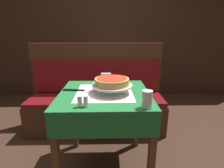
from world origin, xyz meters
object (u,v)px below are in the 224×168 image
Objects in this scene: water_glass_near at (147,99)px; pizza_pan_stand at (112,86)px; pizza_server at (82,90)px; pepper_shaker at (86,101)px; deep_dish_pizza at (112,81)px; dining_table_front at (105,105)px; dining_table_rear at (107,68)px; napkin_holder at (106,78)px; condiment_caddy at (105,60)px; booth_bench at (97,105)px; salt_shaker at (80,102)px.

pizza_pan_stand is at bearing 126.45° from water_glass_near.
pepper_shaker reaches higher than pizza_server.
dining_table_front is at bearing 171.02° from deep_dish_pizza.
dining_table_rear is at bearing 82.16° from pizza_server.
pepper_shaker is 0.76× the size of napkin_holder.
pepper_shaker is at bearing -122.92° from deep_dish_pizza.
pizza_server is 1.97× the size of condiment_caddy.
pizza_pan_stand is at bearing -76.42° from booth_bench.
deep_dish_pizza is at bearing -88.41° from dining_table_rear.
pizza_pan_stand is at bearing -88.41° from dining_table_rear.
napkin_holder is at bearing 98.73° from deep_dish_pizza.
pepper_shaker is (0.00, -1.07, 0.49)m from booth_bench.
napkin_holder is (0.21, 0.29, 0.04)m from pizza_server.
booth_bench is 0.96m from pizza_pan_stand.
booth_bench is 0.68m from napkin_holder.
dining_table_rear is at bearing 80.51° from booth_bench.
water_glass_near reaches higher than pepper_shaker.
booth_bench is 23.29× the size of pepper_shaker.
dining_table_rear is 0.17m from condiment_caddy.
napkin_holder reaches higher than pizza_server.
booth_bench reaches higher than pizza_pan_stand.
water_glass_near is at bearing -69.06° from booth_bench.
water_glass_near reaches higher than pizza_pan_stand.
dining_table_rear is at bearing 98.01° from water_glass_near.
water_glass_near is (0.29, -0.32, 0.18)m from dining_table_front.
pizza_pan_stand is at bearing 0.00° from deep_dish_pizza.
napkin_holder reaches higher than dining_table_front.
water_glass_near is (0.23, -0.31, -0.00)m from pizza_pan_stand.
deep_dish_pizza is (0.05, -1.64, 0.22)m from dining_table_rear.
deep_dish_pizza is (0.06, -0.01, 0.22)m from dining_table_front.
dining_table_rear is 2.24× the size of pizza_pan_stand.
booth_bench is 5.14× the size of pizza_pan_stand.
napkin_holder is at bearing 74.74° from salt_shaker.
pizza_server is at bearing 103.24° from pepper_shaker.
pizza_pan_stand is 4.53× the size of pepper_shaker.
dining_table_front is 1.01× the size of dining_table_rear.
deep_dish_pizza is 1.86× the size of condiment_caddy.
pizza_pan_stand is 0.28m from pizza_server.
pizza_pan_stand is 2.22× the size of condiment_caddy.
salt_shaker is (-0.45, 0.02, -0.02)m from water_glass_near.
pepper_shaker is at bearing -76.76° from pizza_server.
condiment_caddy is at bearing 92.68° from pizza_pan_stand.
booth_bench is 14.68× the size of water_glass_near.
booth_bench is 0.86m from pizza_server.
pizza_server is (-0.26, 0.05, -0.06)m from pizza_pan_stand.
pepper_shaker is at bearing -89.76° from booth_bench.
napkin_holder reaches higher than pizza_pan_stand.
napkin_holder is (0.13, 0.63, 0.01)m from pepper_shaker.
pizza_server is (-0.26, 0.05, -0.10)m from deep_dish_pizza.
pizza_server is 4.01× the size of pepper_shaker.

